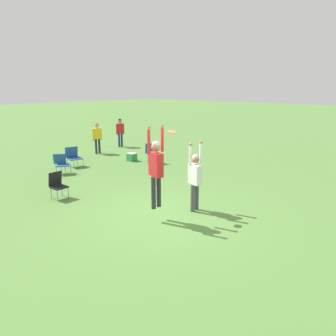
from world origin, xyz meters
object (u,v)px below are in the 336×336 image
(camping_chair_2, at_px, (57,183))
(person_spectator_near, at_px, (120,130))
(person_defending, at_px, (195,175))
(cooler_box, at_px, (132,157))
(person_jumping, at_px, (156,165))
(frisbee, at_px, (172,132))
(camping_chair_0, at_px, (152,152))
(person_spectator_far, at_px, (97,135))
(camping_chair_1, at_px, (73,156))
(camping_chair_3, at_px, (62,163))

(camping_chair_2, height_order, person_spectator_near, person_spectator_near)
(person_defending, bearing_deg, cooler_box, 168.77)
(person_jumping, distance_m, person_spectator_near, 11.17)
(person_defending, distance_m, frisbee, 1.43)
(frisbee, height_order, camping_chair_0, frisbee)
(person_spectator_far, bearing_deg, camping_chair_2, -113.02)
(frisbee, distance_m, camping_chair_2, 4.24)
(person_defending, height_order, person_spectator_far, person_defending)
(frisbee, xyz_separation_m, camping_chair_2, (-1.39, 3.57, -1.81))
(person_defending, distance_m, camping_chair_1, 7.28)
(camping_chair_0, height_order, camping_chair_1, camping_chair_0)
(camping_chair_0, relative_size, camping_chair_3, 1.15)
(camping_chair_2, height_order, person_spectator_far, person_spectator_far)
(camping_chair_1, bearing_deg, person_spectator_far, -132.83)
(person_jumping, bearing_deg, camping_chair_0, -28.79)
(person_defending, relative_size, frisbee, 8.71)
(camping_chair_1, bearing_deg, person_jumping, 89.14)
(camping_chair_2, bearing_deg, frisbee, 110.58)
(person_defending, relative_size, camping_chair_3, 2.50)
(person_spectator_near, bearing_deg, cooler_box, -90.17)
(person_jumping, xyz_separation_m, camping_chair_3, (0.95, 6.18, -1.06))
(person_spectator_far, relative_size, cooler_box, 4.16)
(person_defending, bearing_deg, frisbee, -101.86)
(person_defending, distance_m, camping_chair_0, 6.15)
(person_spectator_far, bearing_deg, person_defending, -86.14)
(person_jumping, distance_m, cooler_box, 7.39)
(camping_chair_0, distance_m, camping_chair_2, 5.61)
(person_defending, distance_m, camping_chair_3, 6.57)
(person_jumping, height_order, cooler_box, person_jumping)
(frisbee, xyz_separation_m, camping_chair_0, (4.11, 4.70, -1.77))
(person_defending, relative_size, person_spectator_near, 1.22)
(frisbee, relative_size, person_spectator_near, 0.14)
(camping_chair_0, relative_size, cooler_box, 2.38)
(person_defending, height_order, camping_chair_3, person_defending)
(camping_chair_1, bearing_deg, frisbee, 93.89)
(person_spectator_near, bearing_deg, camping_chair_2, -110.43)
(person_spectator_near, height_order, cooler_box, person_spectator_near)
(person_defending, bearing_deg, person_spectator_far, 176.24)
(person_defending, distance_m, camping_chair_2, 4.43)
(camping_chair_2, relative_size, person_spectator_far, 0.53)
(camping_chair_2, relative_size, cooler_box, 2.20)
(person_jumping, distance_m, camping_chair_3, 6.34)
(camping_chair_0, xyz_separation_m, cooler_box, (-0.28, 1.10, -0.35))
(frisbee, height_order, camping_chair_2, frisbee)
(frisbee, bearing_deg, cooler_box, 56.49)
(person_defending, height_order, cooler_box, person_defending)
(camping_chair_1, xyz_separation_m, person_spectator_far, (2.49, 1.57, 0.49))
(person_defending, xyz_separation_m, camping_chair_0, (3.49, 5.03, -0.53))
(camping_chair_2, relative_size, person_spectator_near, 0.52)
(person_defending, relative_size, camping_chair_2, 2.35)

